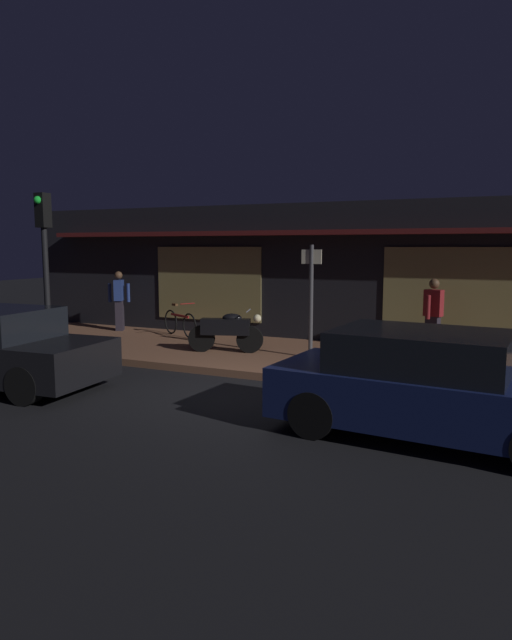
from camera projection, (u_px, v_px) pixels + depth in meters
The scene contains 10 objects.
ground_plane at pixel (228, 392), 9.79m from camera, with size 60.00×60.00×0.00m, color black.
sidewalk_slab at pixel (290, 357), 12.49m from camera, with size 18.00×4.00×0.15m, color brown.
storefront_building at pixel (336, 273), 15.31m from camera, with size 18.00×3.30×3.60m.
motorcycle at pixel (227, 330), 12.62m from camera, with size 1.66×0.73×0.97m.
bicycle_parked at pixel (180, 323), 14.91m from camera, with size 1.48×0.82×0.91m.
person_photographer at pixel (119, 299), 15.86m from camera, with size 0.59×0.44×1.67m.
person_bystander at pixel (433, 315), 12.33m from camera, with size 0.43×0.61×1.67m.
sign_post at pixel (311, 294), 11.93m from camera, with size 0.44×0.09×2.40m.
traffic_light_pole at pixel (45, 248), 11.66m from camera, with size 0.24×0.33×3.60m.
parked_car_across at pixel (428, 385), 7.41m from camera, with size 4.23×2.08×1.42m.
Camera 1 is at (4.44, -8.47, 2.52)m, focal length 31.65 mm.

